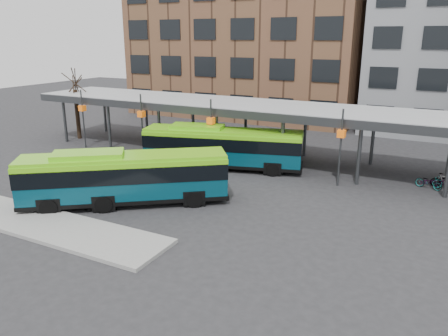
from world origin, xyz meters
TOP-DOWN VIEW (x-y plane):
  - ground at (0.00, 0.00)m, footprint 120.00×120.00m
  - boarding_island at (-5.50, -3.00)m, footprint 14.00×3.00m
  - canopy at (-0.06, 12.87)m, footprint 40.00×6.53m
  - tree at (-18.00, 12.00)m, footprint 1.64×1.64m
  - building_brick at (-10.00, 32.00)m, footprint 26.00×14.00m
  - bus_front at (-3.70, 1.16)m, footprint 10.29×8.47m
  - bus_rear at (-2.15, 9.72)m, footprint 11.19×5.08m

SIDE VIEW (x-z plane):
  - ground at x=0.00m, z-range 0.00..0.00m
  - boarding_island at x=-5.50m, z-range 0.00..0.18m
  - bus_rear at x=-2.15m, z-range 0.06..3.08m
  - bus_front at x=-3.70m, z-range 0.06..3.11m
  - tree at x=-18.00m, z-range -0.36..5.23m
  - canopy at x=-0.06m, z-range 1.51..6.31m
  - building_brick at x=-10.00m, z-range 0.00..22.00m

